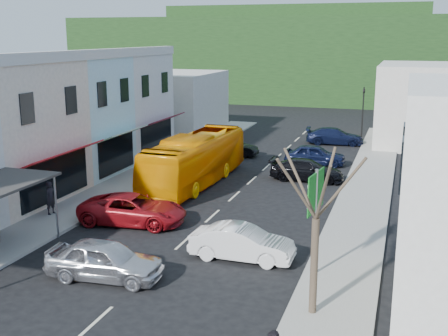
# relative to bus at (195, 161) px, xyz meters

# --- Properties ---
(ground) EXTENTS (120.00, 120.00, 0.00)m
(ground) POSITION_rel_bus_xyz_m (3.24, -9.97, -1.55)
(ground) COLOR black
(ground) RESTS_ON ground
(sidewalk_left) EXTENTS (3.00, 52.00, 0.15)m
(sidewalk_left) POSITION_rel_bus_xyz_m (-4.26, 0.03, -1.48)
(sidewalk_left) COLOR gray
(sidewalk_left) RESTS_ON ground
(sidewalk_right) EXTENTS (3.00, 52.00, 0.15)m
(sidewalk_right) POSITION_rel_bus_xyz_m (10.74, 0.03, -1.48)
(sidewalk_right) COLOR gray
(sidewalk_right) RESTS_ON ground
(shopfront_row) EXTENTS (8.25, 30.00, 8.00)m
(shopfront_row) POSITION_rel_bus_xyz_m (-9.25, -4.97, 2.45)
(shopfront_row) COLOR beige
(shopfront_row) RESTS_ON ground
(distant_block_left) EXTENTS (8.00, 10.00, 6.00)m
(distant_block_left) POSITION_rel_bus_xyz_m (-8.76, 17.03, 1.45)
(distant_block_left) COLOR #B7B2A8
(distant_block_left) RESTS_ON ground
(distant_block_right) EXTENTS (8.00, 12.00, 7.00)m
(distant_block_right) POSITION_rel_bus_xyz_m (14.24, 20.03, 1.95)
(distant_block_right) COLOR #B7B2A8
(distant_block_right) RESTS_ON ground
(hillside) EXTENTS (80.00, 26.00, 14.00)m
(hillside) POSITION_rel_bus_xyz_m (1.79, 55.12, 5.18)
(hillside) COLOR black
(hillside) RESTS_ON ground
(bus) EXTENTS (2.91, 11.68, 3.10)m
(bus) POSITION_rel_bus_xyz_m (0.00, 0.00, 0.00)
(bus) COLOR #FB9701
(bus) RESTS_ON ground
(car_silver) EXTENTS (4.52, 2.11, 1.40)m
(car_silver) POSITION_rel_bus_xyz_m (1.81, -14.81, -0.85)
(car_silver) COLOR silver
(car_silver) RESTS_ON ground
(car_white) EXTENTS (4.41, 1.82, 1.40)m
(car_white) POSITION_rel_bus_xyz_m (6.42, -11.19, -0.85)
(car_white) COLOR silver
(car_white) RESTS_ON ground
(car_red) EXTENTS (4.75, 2.31, 1.40)m
(car_red) POSITION_rel_bus_xyz_m (-0.22, -8.40, -0.85)
(car_red) COLOR maroon
(car_red) RESTS_ON ground
(car_black_near) EXTENTS (4.50, 1.84, 1.40)m
(car_black_near) POSITION_rel_bus_xyz_m (6.72, 3.16, -0.85)
(car_black_near) COLOR black
(car_black_near) RESTS_ON ground
(car_navy_mid) EXTENTS (4.50, 2.05, 1.40)m
(car_navy_mid) POSITION_rel_bus_xyz_m (6.50, 7.91, -0.85)
(car_navy_mid) COLOR black
(car_navy_mid) RESTS_ON ground
(car_black_far) EXTENTS (4.48, 2.02, 1.40)m
(car_black_far) POSITION_rel_bus_xyz_m (-0.27, 9.17, -0.85)
(car_black_far) COLOR black
(car_black_far) RESTS_ON ground
(car_navy_far) EXTENTS (4.66, 2.29, 1.40)m
(car_navy_far) POSITION_rel_bus_xyz_m (6.85, 16.64, -0.85)
(car_navy_far) COLOR black
(car_navy_far) RESTS_ON ground
(pedestrian_left) EXTENTS (0.50, 0.66, 1.70)m
(pedestrian_left) POSITION_rel_bus_xyz_m (-4.91, -8.71, -0.55)
(pedestrian_left) COLOR black
(pedestrian_left) RESTS_ON sidewalk_left
(direction_sign) EXTENTS (0.74, 2.07, 4.46)m
(direction_sign) POSITION_rel_bus_xyz_m (9.64, -12.14, 0.68)
(direction_sign) COLOR #0D5D17
(direction_sign) RESTS_ON ground
(street_tree) EXTENTS (3.02, 3.02, 7.06)m
(street_tree) POSITION_rel_bus_xyz_m (10.14, -15.28, 1.98)
(street_tree) COLOR #392D22
(street_tree) RESTS_ON ground
(traffic_signal) EXTENTS (1.26, 1.38, 5.00)m
(traffic_signal) POSITION_rel_bus_xyz_m (9.04, 18.32, 0.95)
(traffic_signal) COLOR black
(traffic_signal) RESTS_ON ground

